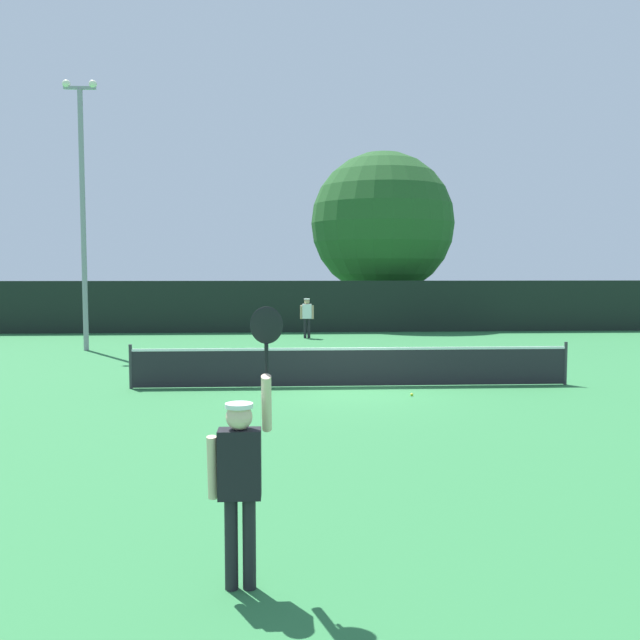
% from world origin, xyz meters
% --- Properties ---
extents(ground_plane, '(120.00, 120.00, 0.00)m').
position_xyz_m(ground_plane, '(0.00, 0.00, 0.00)').
color(ground_plane, '#2D723D').
extents(tennis_net, '(10.76, 0.08, 1.07)m').
position_xyz_m(tennis_net, '(0.00, 0.00, 0.51)').
color(tennis_net, '#232328').
rests_on(tennis_net, ground).
extents(perimeter_fence, '(35.30, 0.12, 2.35)m').
position_xyz_m(perimeter_fence, '(0.00, 14.48, 1.18)').
color(perimeter_fence, black).
rests_on(perimeter_fence, ground).
extents(player_serving, '(0.68, 0.40, 2.54)m').
position_xyz_m(player_serving, '(-2.05, -10.45, 1.12)').
color(player_serving, black).
rests_on(player_serving, ground).
extents(player_receiving, '(0.57, 0.24, 1.66)m').
position_xyz_m(player_receiving, '(-0.69, 11.78, 1.02)').
color(player_receiving, white).
rests_on(player_receiving, ground).
extents(tennis_ball, '(0.07, 0.07, 0.07)m').
position_xyz_m(tennis_ball, '(1.23, -1.31, 0.03)').
color(tennis_ball, '#CCE033').
rests_on(tennis_ball, ground).
extents(light_pole, '(1.18, 0.28, 9.39)m').
position_xyz_m(light_pole, '(-8.66, 7.96, 5.27)').
color(light_pole, gray).
rests_on(light_pole, ground).
extents(large_tree, '(7.29, 7.29, 8.85)m').
position_xyz_m(large_tree, '(3.41, 18.43, 5.20)').
color(large_tree, brown).
rests_on(large_tree, ground).
extents(parked_car_near, '(2.24, 4.34, 1.69)m').
position_xyz_m(parked_car_near, '(-7.59, 20.95, 0.78)').
color(parked_car_near, '#B7B7BC').
rests_on(parked_car_near, ground).
extents(parked_car_mid, '(1.93, 4.22, 1.69)m').
position_xyz_m(parked_car_mid, '(7.02, 21.74, 0.78)').
color(parked_car_mid, '#B7B7BC').
rests_on(parked_car_mid, ground).
extents(parked_car_far, '(2.36, 4.39, 1.69)m').
position_xyz_m(parked_car_far, '(9.58, 21.80, 0.78)').
color(parked_car_far, black).
rests_on(parked_car_far, ground).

